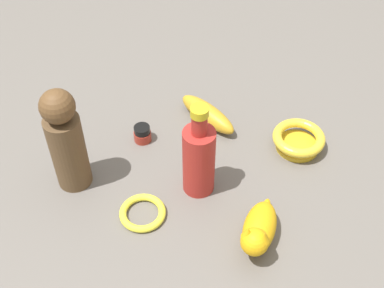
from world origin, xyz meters
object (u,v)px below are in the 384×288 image
at_px(bowl, 298,140).
at_px(bangle, 143,213).
at_px(nail_polish_jar, 142,134).
at_px(person_figure_adult, 66,141).
at_px(banana, 207,114).
at_px(bottle_tall, 199,158).
at_px(cat_figurine, 259,230).

distance_m(bowl, bangle, 0.38).
distance_m(nail_polish_jar, bangle, 0.21).
distance_m(person_figure_adult, banana, 0.35).
height_order(nail_polish_jar, bowl, bowl).
xyz_separation_m(bottle_tall, bangle, (-0.07, -0.11, -0.08)).
bearing_deg(person_figure_adult, banana, 56.31).
height_order(nail_polish_jar, cat_figurine, cat_figurine).
xyz_separation_m(nail_polish_jar, bangle, (0.10, -0.19, -0.01)).
xyz_separation_m(bottle_tall, banana, (-0.06, 0.19, -0.06)).
relative_size(nail_polish_jar, person_figure_adult, 0.16).
height_order(nail_polish_jar, person_figure_adult, person_figure_adult).
relative_size(person_figure_adult, bowl, 2.07).
bearing_deg(banana, bottle_tall, 130.96).
xyz_separation_m(bottle_tall, bowl, (0.16, 0.19, -0.06)).
xyz_separation_m(bowl, bangle, (-0.23, -0.30, -0.02)).
xyz_separation_m(nail_polish_jar, person_figure_adult, (-0.07, -0.16, 0.10)).
relative_size(person_figure_adult, cat_figurine, 1.52).
bearing_deg(bangle, bottle_tall, 57.01).
height_order(banana, bangle, banana).
bearing_deg(cat_figurine, bangle, -172.14).
bearing_deg(cat_figurine, nail_polish_jar, 154.32).
distance_m(nail_polish_jar, banana, 0.16).
bearing_deg(bowl, banana, -179.45).
relative_size(person_figure_adult, bangle, 2.59).
distance_m(banana, bangle, 0.30).
bearing_deg(cat_figurine, person_figure_adult, -178.95).
bearing_deg(bottle_tall, banana, 107.14).
bearing_deg(cat_figurine, bowl, 89.36).
distance_m(bottle_tall, person_figure_adult, 0.26).
bearing_deg(bowl, bottle_tall, -129.30).
distance_m(bangle, cat_figurine, 0.23).
relative_size(nail_polish_jar, bowl, 0.34).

